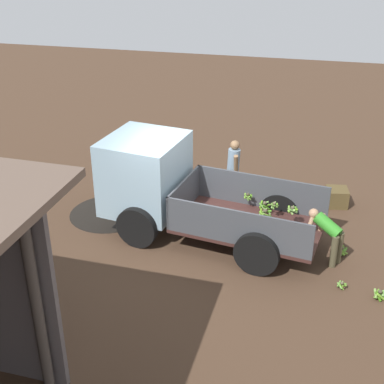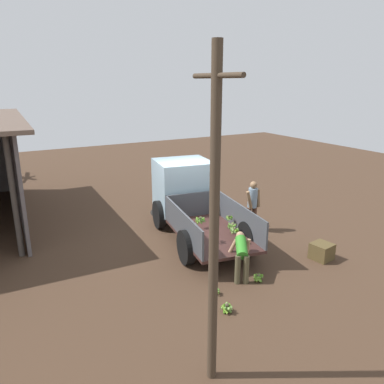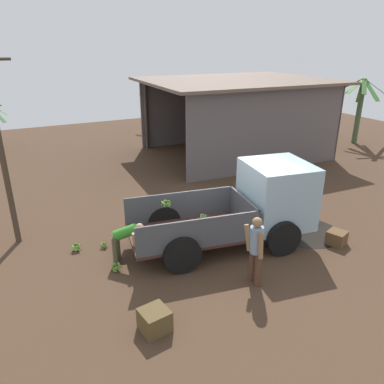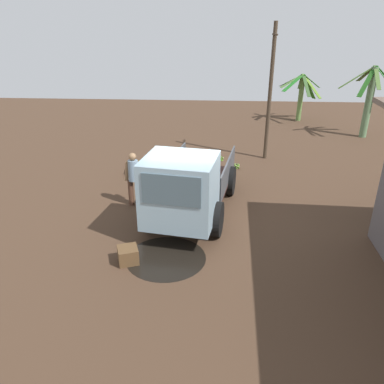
{
  "view_description": "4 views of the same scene",
  "coord_description": "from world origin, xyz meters",
  "px_view_note": "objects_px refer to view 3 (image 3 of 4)",
  "views": [
    {
      "loc": [
        -2.58,
        9.91,
        6.33
      ],
      "look_at": [
        -0.35,
        0.65,
        1.48
      ],
      "focal_mm": 50.0,
      "sensor_mm": 36.0,
      "label": 1
    },
    {
      "loc": [
        -9.66,
        5.24,
        4.63
      ],
      "look_at": [
        -0.66,
        0.22,
        1.57
      ],
      "focal_mm": 35.0,
      "sensor_mm": 36.0,
      "label": 2
    },
    {
      "loc": [
        -5.19,
        -7.64,
        5.08
      ],
      "look_at": [
        -1.14,
        0.51,
        1.41
      ],
      "focal_mm": 35.0,
      "sensor_mm": 36.0,
      "label": 3
    },
    {
      "loc": [
        9.36,
        0.52,
        5.04
      ],
      "look_at": [
        0.33,
        -0.09,
        0.97
      ],
      "focal_mm": 35.0,
      "sensor_mm": 36.0,
      "label": 4
    }
  ],
  "objects_px": {
    "wooden_crate_0": "(155,320)",
    "banana_bunch_on_ground_2": "(104,245)",
    "banana_bunch_on_ground_1": "(116,267)",
    "wooden_crate_1": "(337,238)",
    "person_worker_loading": "(125,238)",
    "banana_bunch_on_ground_0": "(76,247)",
    "cargo_truck": "(260,201)",
    "person_foreground_visitor": "(256,248)",
    "utility_pole": "(0,146)"
  },
  "relations": [
    {
      "from": "utility_pole",
      "to": "cargo_truck",
      "type": "bearing_deg",
      "value": -25.13
    },
    {
      "from": "wooden_crate_0",
      "to": "wooden_crate_1",
      "type": "bearing_deg",
      "value": 8.86
    },
    {
      "from": "wooden_crate_0",
      "to": "banana_bunch_on_ground_2",
      "type": "bearing_deg",
      "value": 91.8
    },
    {
      "from": "utility_pole",
      "to": "banana_bunch_on_ground_2",
      "type": "height_order",
      "value": "utility_pole"
    },
    {
      "from": "utility_pole",
      "to": "banana_bunch_on_ground_1",
      "type": "height_order",
      "value": "utility_pole"
    },
    {
      "from": "cargo_truck",
      "to": "wooden_crate_1",
      "type": "bearing_deg",
      "value": -25.28
    },
    {
      "from": "banana_bunch_on_ground_1",
      "to": "wooden_crate_1",
      "type": "xyz_separation_m",
      "value": [
        5.67,
        -1.39,
        0.07
      ]
    },
    {
      "from": "wooden_crate_1",
      "to": "banana_bunch_on_ground_0",
      "type": "bearing_deg",
      "value": 156.51
    },
    {
      "from": "cargo_truck",
      "to": "wooden_crate_1",
      "type": "relative_size",
      "value": 11.09
    },
    {
      "from": "person_worker_loading",
      "to": "wooden_crate_0",
      "type": "relative_size",
      "value": 2.09
    },
    {
      "from": "person_foreground_visitor",
      "to": "wooden_crate_1",
      "type": "height_order",
      "value": "person_foreground_visitor"
    },
    {
      "from": "person_worker_loading",
      "to": "banana_bunch_on_ground_0",
      "type": "relative_size",
      "value": 4.39
    },
    {
      "from": "utility_pole",
      "to": "person_worker_loading",
      "type": "distance_m",
      "value": 3.85
    },
    {
      "from": "cargo_truck",
      "to": "banana_bunch_on_ground_2",
      "type": "bearing_deg",
      "value": 169.29
    },
    {
      "from": "utility_pole",
      "to": "person_worker_loading",
      "type": "xyz_separation_m",
      "value": [
        2.34,
        -2.3,
        -2.01
      ]
    },
    {
      "from": "utility_pole",
      "to": "wooden_crate_0",
      "type": "xyz_separation_m",
      "value": [
        2.11,
        -4.83,
        -2.45
      ]
    },
    {
      "from": "utility_pole",
      "to": "wooden_crate_0",
      "type": "height_order",
      "value": "utility_pole"
    },
    {
      "from": "banana_bunch_on_ground_1",
      "to": "wooden_crate_0",
      "type": "height_order",
      "value": "wooden_crate_0"
    },
    {
      "from": "utility_pole",
      "to": "banana_bunch_on_ground_0",
      "type": "height_order",
      "value": "utility_pole"
    },
    {
      "from": "cargo_truck",
      "to": "wooden_crate_0",
      "type": "bearing_deg",
      "value": -142.97
    },
    {
      "from": "cargo_truck",
      "to": "banana_bunch_on_ground_0",
      "type": "distance_m",
      "value": 4.99
    },
    {
      "from": "person_foreground_visitor",
      "to": "cargo_truck",
      "type": "bearing_deg",
      "value": -129.22
    },
    {
      "from": "cargo_truck",
      "to": "banana_bunch_on_ground_2",
      "type": "relative_size",
      "value": 24.85
    },
    {
      "from": "banana_bunch_on_ground_0",
      "to": "cargo_truck",
      "type": "bearing_deg",
      "value": -18.91
    },
    {
      "from": "wooden_crate_0",
      "to": "banana_bunch_on_ground_1",
      "type": "bearing_deg",
      "value": 93.01
    },
    {
      "from": "banana_bunch_on_ground_0",
      "to": "banana_bunch_on_ground_1",
      "type": "xyz_separation_m",
      "value": [
        0.67,
        -1.37,
        -0.0
      ]
    },
    {
      "from": "cargo_truck",
      "to": "banana_bunch_on_ground_0",
      "type": "xyz_separation_m",
      "value": [
        -4.62,
        1.58,
        -1.01
      ]
    },
    {
      "from": "utility_pole",
      "to": "banana_bunch_on_ground_1",
      "type": "xyz_separation_m",
      "value": [
        1.99,
        -2.57,
        -2.56
      ]
    },
    {
      "from": "utility_pole",
      "to": "wooden_crate_1",
      "type": "relative_size",
      "value": 11.47
    },
    {
      "from": "wooden_crate_0",
      "to": "person_worker_loading",
      "type": "bearing_deg",
      "value": 84.83
    },
    {
      "from": "utility_pole",
      "to": "person_foreground_visitor",
      "type": "distance_m",
      "value": 6.66
    },
    {
      "from": "person_worker_loading",
      "to": "wooden_crate_1",
      "type": "relative_size",
      "value": 2.38
    },
    {
      "from": "banana_bunch_on_ground_0",
      "to": "wooden_crate_0",
      "type": "bearing_deg",
      "value": -77.7
    },
    {
      "from": "person_foreground_visitor",
      "to": "banana_bunch_on_ground_0",
      "type": "relative_size",
      "value": 6.73
    },
    {
      "from": "person_worker_loading",
      "to": "banana_bunch_on_ground_2",
      "type": "bearing_deg",
      "value": 140.31
    },
    {
      "from": "utility_pole",
      "to": "person_foreground_visitor",
      "type": "xyz_separation_m",
      "value": [
        4.65,
        -4.42,
        -1.77
      ]
    },
    {
      "from": "cargo_truck",
      "to": "wooden_crate_1",
      "type": "height_order",
      "value": "cargo_truck"
    },
    {
      "from": "person_foreground_visitor",
      "to": "person_worker_loading",
      "type": "distance_m",
      "value": 3.15
    },
    {
      "from": "person_foreground_visitor",
      "to": "wooden_crate_1",
      "type": "distance_m",
      "value": 3.13
    },
    {
      "from": "cargo_truck",
      "to": "banana_bunch_on_ground_1",
      "type": "bearing_deg",
      "value": -174.15
    },
    {
      "from": "banana_bunch_on_ground_0",
      "to": "wooden_crate_0",
      "type": "distance_m",
      "value": 3.71
    },
    {
      "from": "person_foreground_visitor",
      "to": "wooden_crate_0",
      "type": "distance_m",
      "value": 2.66
    },
    {
      "from": "banana_bunch_on_ground_0",
      "to": "person_worker_loading",
      "type": "bearing_deg",
      "value": -47.02
    },
    {
      "from": "cargo_truck",
      "to": "wooden_crate_1",
      "type": "distance_m",
      "value": 2.29
    },
    {
      "from": "banana_bunch_on_ground_1",
      "to": "wooden_crate_0",
      "type": "xyz_separation_m",
      "value": [
        0.12,
        -2.26,
        0.11
      ]
    },
    {
      "from": "cargo_truck",
      "to": "utility_pole",
      "type": "bearing_deg",
      "value": 163.87
    },
    {
      "from": "banana_bunch_on_ground_1",
      "to": "wooden_crate_1",
      "type": "relative_size",
      "value": 0.59
    },
    {
      "from": "person_worker_loading",
      "to": "banana_bunch_on_ground_0",
      "type": "bearing_deg",
      "value": 163.18
    },
    {
      "from": "wooden_crate_1",
      "to": "utility_pole",
      "type": "bearing_deg",
      "value": 152.67
    },
    {
      "from": "person_worker_loading",
      "to": "banana_bunch_on_ground_1",
      "type": "height_order",
      "value": "person_worker_loading"
    }
  ]
}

